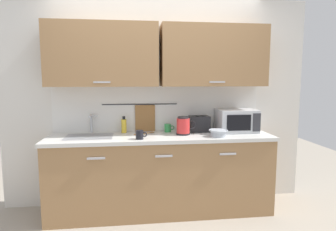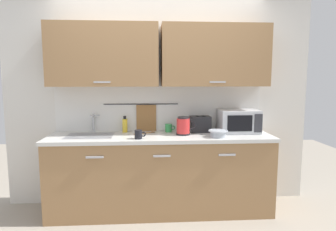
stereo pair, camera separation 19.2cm
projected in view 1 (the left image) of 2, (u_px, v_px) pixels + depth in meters
The scene contains 12 objects.
ground at pixel (164, 223), 3.11m from camera, with size 8.00×8.00×0.00m, color #9E9384.
counter_unit at pixel (160, 173), 3.35m from camera, with size 2.53×0.64×0.90m.
back_wall_assembly at pixel (159, 80), 3.44m from camera, with size 3.70×0.41×2.50m.
sink_faucet at pixel (91, 121), 3.40m from camera, with size 0.09×0.17×0.22m.
microwave at pixel (237, 121), 3.50m from camera, with size 0.46×0.35×0.27m.
electric_kettle at pixel (184, 126), 3.32m from camera, with size 0.23×0.16×0.21m.
dish_soap_bottle at pixel (124, 126), 3.43m from camera, with size 0.06×0.06×0.20m.
mug_near_sink at pixel (140, 135), 3.07m from camera, with size 0.12×0.08×0.09m.
mixing_bowl at pixel (218, 133), 3.21m from camera, with size 0.21×0.21×0.08m.
toaster at pixel (199, 124), 3.51m from camera, with size 0.26×0.17×0.19m.
mug_by_kettle at pixel (168, 128), 3.49m from camera, with size 0.12×0.08×0.09m.
wooden_spoon at pixel (147, 133), 3.39m from camera, with size 0.26×0.15×0.01m.
Camera 1 is at (-0.32, -2.92, 1.54)m, focal length 31.05 mm.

